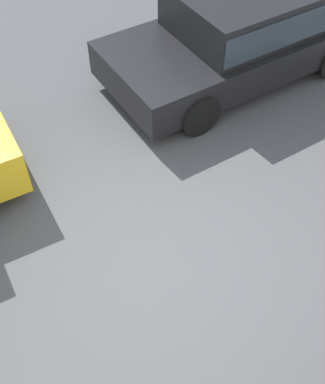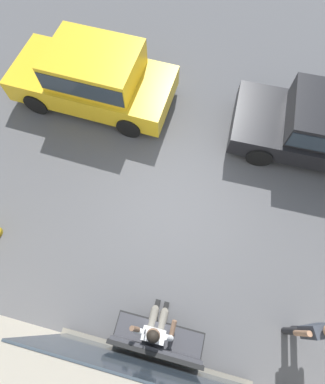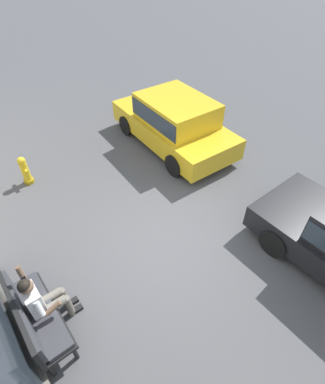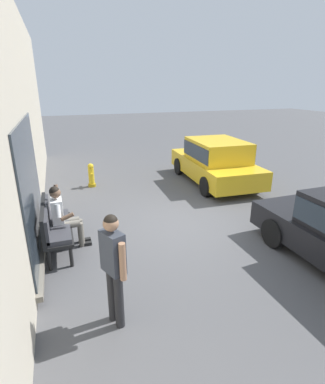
# 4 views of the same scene
# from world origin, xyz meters

# --- Properties ---
(ground_plane) EXTENTS (60.00, 60.00, 0.00)m
(ground_plane) POSITION_xyz_m (0.00, 0.00, 0.00)
(ground_plane) COLOR #4C4C4F
(bench) EXTENTS (1.61, 0.55, 1.05)m
(bench) POSITION_xyz_m (-0.34, 2.90, 0.61)
(bench) COLOR black
(bench) RESTS_ON ground_plane
(person_on_phone) EXTENTS (0.73, 0.74, 1.38)m
(person_on_phone) POSITION_xyz_m (-0.25, 2.67, 0.74)
(person_on_phone) COLOR #6B665B
(person_on_phone) RESTS_ON ground_plane
(parked_car_mid) EXTENTS (4.19, 2.10, 1.52)m
(parked_car_mid) POSITION_xyz_m (2.70, -2.52, 0.82)
(parked_car_mid) COLOR gold
(parked_car_mid) RESTS_ON ground_plane
(fire_hydrant) EXTENTS (0.38, 0.26, 0.81)m
(fire_hydrant) POSITION_xyz_m (3.68, 1.67, 0.39)
(fire_hydrant) COLOR olive
(fire_hydrant) RESTS_ON ground_plane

